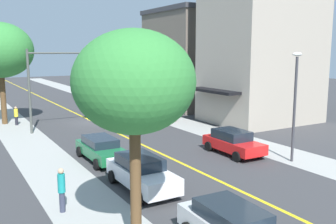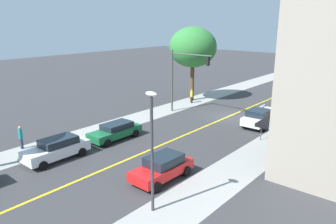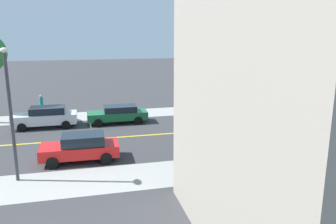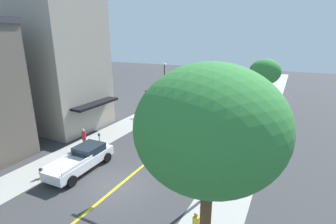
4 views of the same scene
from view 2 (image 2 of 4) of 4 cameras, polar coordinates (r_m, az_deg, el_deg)
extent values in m
plane|color=#38383A|center=(35.09, 10.61, -0.72)|extent=(140.00, 140.00, 0.00)
cube|color=#9E9E99|center=(32.46, 21.11, -2.88)|extent=(3.26, 126.00, 0.01)
cube|color=#9E9E99|center=(38.77, 1.84, 1.12)|extent=(3.26, 126.00, 0.01)
cube|color=yellow|center=(35.09, 10.61, -0.72)|extent=(0.20, 126.00, 0.00)
cube|color=black|center=(24.49, 19.23, -0.88)|extent=(1.36, 5.75, 0.24)
cylinder|color=brown|center=(41.13, 4.23, 5.11)|extent=(0.49, 0.49, 4.46)
ellipsoid|color=#337F38|center=(40.56, 4.36, 11.23)|extent=(5.78, 5.78, 4.91)
cylinder|color=brown|center=(39.10, 26.33, 2.47)|extent=(0.29, 0.29, 3.81)
ellipsoid|color=#337F38|center=(38.56, 26.94, 7.35)|extent=(3.93, 3.93, 3.34)
cylinder|color=yellow|center=(34.25, 20.27, -1.32)|extent=(0.24, 0.24, 0.62)
sphere|color=#232328|center=(34.14, 20.33, -0.70)|extent=(0.22, 0.22, 0.22)
cylinder|color=#232328|center=(34.18, 20.54, -1.32)|extent=(0.10, 0.10, 0.10)
cylinder|color=#232328|center=(34.29, 20.01, -1.22)|extent=(0.10, 0.10, 0.10)
cylinder|color=#4C4C51|center=(28.66, 15.89, -3.77)|extent=(0.07, 0.07, 1.00)
cube|color=#2D2D33|center=(28.46, 15.98, -2.57)|extent=(0.12, 0.18, 0.26)
cylinder|color=#474C47|center=(35.84, 0.72, 5.40)|extent=(0.20, 0.20, 6.71)
cylinder|color=#474C47|center=(33.91, 4.03, 9.95)|extent=(4.97, 0.14, 0.14)
cube|color=black|center=(32.78, 6.98, 8.79)|extent=(0.26, 0.32, 0.90)
sphere|color=red|center=(32.74, 7.00, 9.31)|extent=(0.20, 0.20, 0.20)
sphere|color=yellow|center=(32.78, 6.98, 8.79)|extent=(0.20, 0.20, 0.20)
sphere|color=green|center=(32.81, 6.97, 8.27)|extent=(0.20, 0.20, 0.20)
cylinder|color=#38383D|center=(16.75, -2.79, -7.75)|extent=(0.16, 0.16, 6.20)
ellipsoid|color=silver|center=(15.74, -2.95, 3.17)|extent=(0.70, 0.36, 0.24)
cube|color=red|center=(21.00, -1.10, -10.04)|extent=(1.88, 4.34, 0.64)
cube|color=#19232D|center=(20.89, -0.71, -8.34)|extent=(1.63, 2.35, 0.58)
cylinder|color=black|center=(19.67, -1.94, -12.98)|extent=(0.23, 0.64, 0.64)
cylinder|color=black|center=(20.81, -5.68, -11.35)|extent=(0.23, 0.64, 0.64)
cylinder|color=black|center=(21.60, 3.30, -10.24)|extent=(0.23, 0.64, 0.64)
cylinder|color=black|center=(22.65, -0.38, -8.93)|extent=(0.23, 0.64, 0.64)
cube|color=silver|center=(25.10, -18.89, -6.36)|extent=(1.78, 4.71, 0.75)
cube|color=#19232D|center=(24.98, -18.55, -4.87)|extent=(1.56, 2.55, 0.53)
cylinder|color=black|center=(23.84, -20.91, -8.73)|extent=(0.22, 0.64, 0.64)
cylinder|color=black|center=(25.30, -22.87, -7.51)|extent=(0.22, 0.64, 0.64)
cylinder|color=black|center=(25.29, -14.75, -6.76)|extent=(0.22, 0.64, 0.64)
cylinder|color=black|center=(26.67, -16.94, -5.74)|extent=(0.22, 0.64, 0.64)
cube|color=#196638|center=(28.05, -9.23, -3.51)|extent=(1.76, 4.73, 0.62)
cube|color=#19232D|center=(28.02, -8.91, -2.34)|extent=(1.55, 2.55, 0.47)
cylinder|color=black|center=(26.59, -10.51, -5.37)|extent=(0.22, 0.64, 0.64)
cylinder|color=black|center=(27.90, -12.81, -4.49)|extent=(0.22, 0.64, 0.64)
cylinder|color=black|center=(28.52, -5.67, -3.71)|extent=(0.22, 0.64, 0.64)
cylinder|color=black|center=(29.74, -8.03, -2.97)|extent=(0.22, 0.64, 0.64)
cube|color=silver|center=(32.86, 16.10, -0.84)|extent=(2.11, 5.72, 0.71)
cube|color=#19232D|center=(31.78, 15.48, -0.14)|extent=(1.83, 2.09, 0.58)
cube|color=silver|center=(33.46, 18.30, 0.11)|extent=(0.20, 2.94, 0.24)
cube|color=silver|center=(34.07, 15.53, 0.61)|extent=(0.20, 2.94, 0.24)
cylinder|color=black|center=(30.91, 16.31, -2.58)|extent=(0.31, 0.81, 0.80)
cylinder|color=black|center=(31.62, 13.10, -1.94)|extent=(0.31, 0.81, 0.80)
cylinder|color=black|center=(34.37, 18.77, -0.96)|extent=(0.31, 0.81, 0.80)
cylinder|color=black|center=(35.02, 15.83, -0.42)|extent=(0.31, 0.81, 0.80)
cylinder|color=brown|center=(29.15, 18.36, -3.81)|extent=(0.27, 0.27, 0.85)
cylinder|color=red|center=(28.90, 18.50, -2.29)|extent=(0.35, 0.35, 0.78)
sphere|color=beige|center=(28.76, 18.58, -1.33)|extent=(0.24, 0.24, 0.24)
cylinder|color=black|center=(40.09, 4.13, 2.13)|extent=(0.26, 0.26, 0.76)
cylinder|color=yellow|center=(39.93, 4.15, 3.15)|extent=(0.34, 0.34, 0.70)
sphere|color=tan|center=(39.83, 4.16, 3.79)|extent=(0.22, 0.22, 0.22)
cylinder|color=#33384C|center=(28.23, -24.15, -5.05)|extent=(0.23, 0.23, 0.85)
cylinder|color=teal|center=(27.97, -24.34, -3.50)|extent=(0.31, 0.31, 0.77)
sphere|color=tan|center=(27.82, -24.45, -2.52)|extent=(0.24, 0.24, 0.24)
camera|label=1|loc=(28.41, -57.08, 1.90)|focal=40.28mm
camera|label=3|loc=(16.24, 62.57, -2.13)|focal=36.52mm
camera|label=4|loc=(48.98, 8.06, 15.74)|focal=26.80mm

